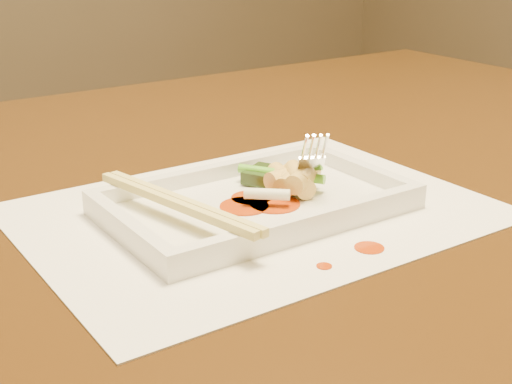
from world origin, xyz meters
TOP-DOWN VIEW (x-y plane):
  - table at (0.00, 0.00)m, footprint 1.40×0.90m
  - placemat at (-0.05, -0.11)m, footprint 0.40×0.30m
  - sauce_splatter_a at (-0.02, -0.22)m, footprint 0.02×0.02m
  - sauce_splatter_b at (-0.07, -0.23)m, footprint 0.01×0.01m
  - plate_base at (-0.05, -0.11)m, footprint 0.26×0.16m
  - plate_rim_far at (-0.05, -0.03)m, footprint 0.26×0.01m
  - plate_rim_near at (-0.05, -0.18)m, footprint 0.26×0.01m
  - plate_rim_left at (-0.18, -0.11)m, footprint 0.01×0.14m
  - plate_rim_right at (0.07, -0.11)m, footprint 0.01×0.14m
  - veg_piece at (-0.02, -0.07)m, footprint 0.05×0.04m
  - scallion_white at (-0.05, -0.12)m, footprint 0.04×0.03m
  - scallion_green at (-0.01, -0.09)m, footprint 0.05×0.08m
  - chopstick_a at (-0.14, -0.11)m, footprint 0.05×0.19m
  - chopstick_b at (-0.13, -0.11)m, footprint 0.05×0.19m
  - fork at (0.02, -0.09)m, footprint 0.09×0.10m
  - sauce_blob_0 at (-0.05, -0.10)m, footprint 0.04×0.04m
  - sauce_blob_1 at (-0.07, -0.11)m, footprint 0.04×0.04m
  - sauce_blob_2 at (-0.04, -0.12)m, footprint 0.05×0.05m
  - rice_cake_0 at (-0.01, -0.09)m, footprint 0.03×0.05m
  - rice_cake_1 at (-0.00, -0.09)m, footprint 0.05×0.02m
  - rice_cake_2 at (-0.01, -0.11)m, footprint 0.05×0.04m
  - rice_cake_3 at (-0.01, -0.10)m, footprint 0.05×0.04m
  - rice_cake_4 at (-0.01, -0.11)m, footprint 0.03×0.05m
  - rice_cake_5 at (-0.01, -0.11)m, footprint 0.03×0.05m

SIDE VIEW (x-z plane):
  - table at x=0.00m, z-range 0.27..1.02m
  - placemat at x=-0.05m, z-range 0.75..0.75m
  - sauce_splatter_a at x=-0.02m, z-range 0.75..0.75m
  - sauce_splatter_b at x=-0.07m, z-range 0.75..0.75m
  - plate_base at x=-0.05m, z-range 0.75..0.76m
  - sauce_blob_0 at x=-0.05m, z-range 0.76..0.76m
  - sauce_blob_1 at x=-0.07m, z-range 0.76..0.76m
  - sauce_blob_2 at x=-0.04m, z-range 0.76..0.76m
  - plate_rim_far at x=-0.05m, z-range 0.76..0.77m
  - plate_rim_near at x=-0.05m, z-range 0.76..0.77m
  - plate_rim_left at x=-0.18m, z-range 0.76..0.77m
  - plate_rim_right at x=0.07m, z-range 0.76..0.77m
  - veg_piece at x=-0.02m, z-range 0.76..0.77m
  - rice_cake_0 at x=-0.01m, z-range 0.76..0.78m
  - rice_cake_1 at x=0.00m, z-range 0.76..0.78m
  - rice_cake_3 at x=-0.01m, z-range 0.76..0.78m
  - rice_cake_4 at x=-0.01m, z-range 0.76..0.78m
  - scallion_white at x=-0.05m, z-range 0.77..0.78m
  - scallion_green at x=-0.01m, z-range 0.77..0.78m
  - rice_cake_2 at x=-0.01m, z-range 0.77..0.79m
  - rice_cake_5 at x=-0.01m, z-range 0.77..0.78m
  - chopstick_a at x=-0.14m, z-range 0.77..0.78m
  - chopstick_b at x=-0.13m, z-range 0.77..0.78m
  - fork at x=0.02m, z-range 0.76..0.90m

